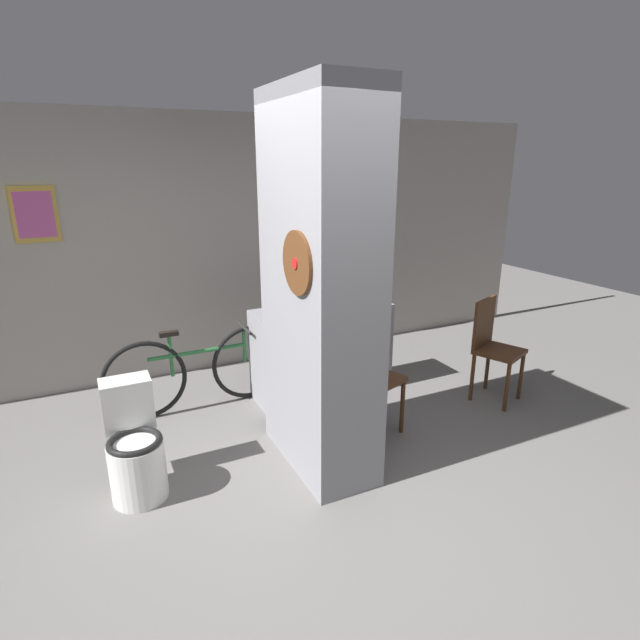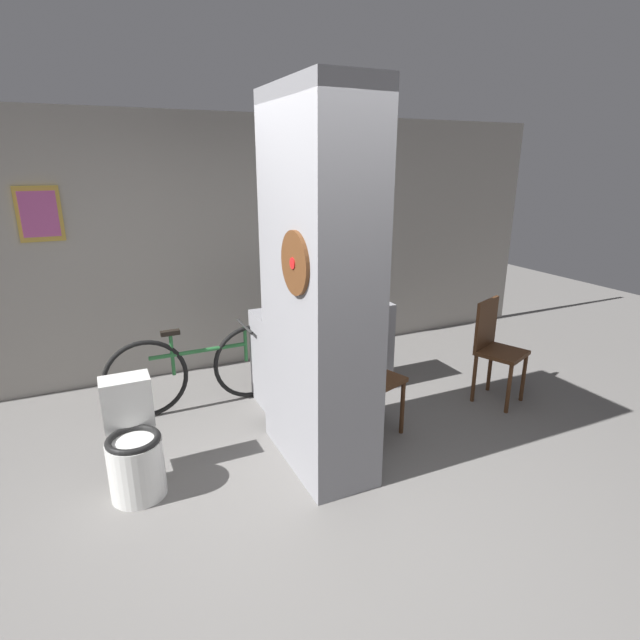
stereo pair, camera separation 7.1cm
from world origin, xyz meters
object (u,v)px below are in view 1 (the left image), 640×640
(chair_near_pillar, at_px, (368,370))
(bicycle, at_px, (200,370))
(bottle_tall, at_px, (346,294))
(toilet, at_px, (135,449))
(chair_by_doorway, at_px, (493,344))

(chair_near_pillar, relative_size, bicycle, 0.58)
(bottle_tall, bearing_deg, chair_near_pillar, -106.13)
(toilet, bearing_deg, bottle_tall, 21.62)
(chair_by_doorway, relative_size, bicycle, 0.58)
(chair_by_doorway, relative_size, bottle_tall, 3.65)
(bottle_tall, bearing_deg, toilet, -158.38)
(toilet, distance_m, chair_by_doorway, 3.16)
(bicycle, distance_m, bottle_tall, 1.50)
(chair_near_pillar, bearing_deg, bicycle, 120.60)
(bicycle, bearing_deg, chair_by_doorway, -21.87)
(chair_by_doorway, bearing_deg, bottle_tall, 122.85)
(chair_by_doorway, bearing_deg, chair_near_pillar, 158.07)
(toilet, height_order, chair_by_doorway, chair_by_doorway)
(chair_by_doorway, height_order, bicycle, chair_by_doorway)
(bicycle, relative_size, bottle_tall, 6.34)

